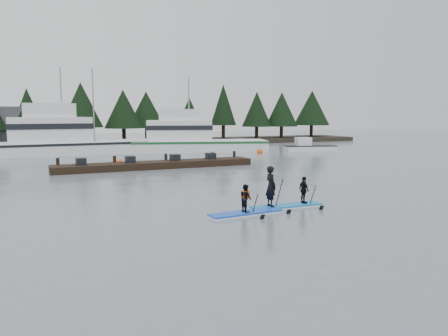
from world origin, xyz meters
name	(u,v)px	position (x,y,z in m)	size (l,w,h in m)	color
ground	(277,208)	(0.00, 0.00, 0.00)	(160.00, 160.00, 0.00)	slate
far_shore	(119,143)	(0.00, 42.00, 0.30)	(70.00, 8.00, 0.60)	#2D281E
treeline	(119,145)	(0.00, 42.00, 0.00)	(60.00, 4.00, 8.00)	black
waterfront_building	(0,127)	(-14.00, 44.00, 2.50)	(18.00, 6.00, 5.00)	#4C4C51
fishing_boat_large	(67,147)	(-7.02, 31.11, 0.75)	(17.66, 5.93, 9.84)	white
fishing_boat_medium	(192,145)	(5.98, 29.47, 0.65)	(16.08, 8.41, 9.07)	white
skiff	(310,148)	(18.03, 24.30, 0.33)	(5.62, 1.69, 0.66)	white
floating_dock	(156,165)	(-1.37, 16.10, 0.25)	(15.24, 2.03, 0.51)	black
buoy_b	(120,163)	(-3.44, 20.46, 0.00)	(0.51, 0.51, 0.51)	#F9510C
buoy_c	(260,153)	(11.84, 24.48, 0.00)	(0.62, 0.62, 0.62)	#F9510C
paddleboard_solo	(246,205)	(-1.77, -0.53, 0.38)	(3.22, 1.16, 1.77)	blue
paddleboard_duo	(284,193)	(0.35, 0.02, 0.66)	(3.32, 1.12, 2.37)	#1373B9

